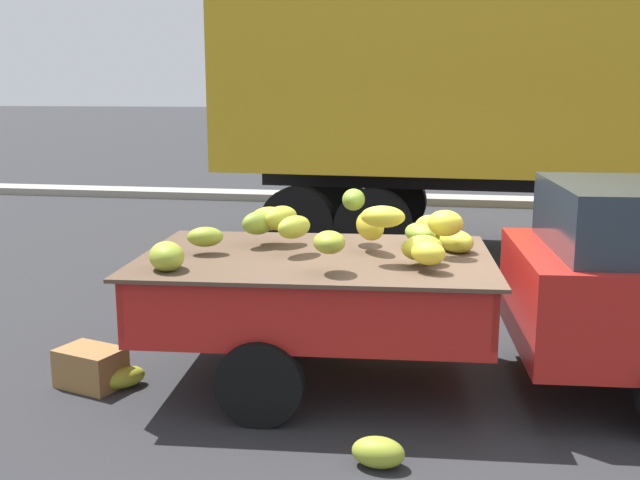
% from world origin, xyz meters
% --- Properties ---
extents(ground, '(220.00, 220.00, 0.00)m').
position_xyz_m(ground, '(0.00, 0.00, 0.00)').
color(ground, '#28282B').
extents(curb_strip, '(80.00, 0.80, 0.16)m').
position_xyz_m(curb_strip, '(0.00, 10.10, 0.08)').
color(curb_strip, gray).
rests_on(curb_strip, ground).
extents(pickup_truck, '(5.13, 2.23, 1.70)m').
position_xyz_m(pickup_truck, '(0.78, -0.04, 0.89)').
color(pickup_truck, '#B21E19').
rests_on(pickup_truck, ground).
extents(semi_trailer, '(12.10, 3.09, 3.95)m').
position_xyz_m(semi_trailer, '(2.40, 5.17, 2.54)').
color(semi_trailer, gold).
rests_on(semi_trailer, ground).
extents(fallen_banana_bunch_near_tailgate, '(0.40, 0.41, 0.17)m').
position_xyz_m(fallen_banana_bunch_near_tailgate, '(-2.71, -0.62, 0.09)').
color(fallen_banana_bunch_near_tailgate, '#A2A62A').
rests_on(fallen_banana_bunch_near_tailgate, ground).
extents(fallen_banana_bunch_by_wheel, '(0.37, 0.26, 0.20)m').
position_xyz_m(fallen_banana_bunch_by_wheel, '(-0.52, -1.55, 0.10)').
color(fallen_banana_bunch_by_wheel, '#96A52E').
rests_on(fallen_banana_bunch_by_wheel, ground).
extents(produce_crate, '(0.60, 0.50, 0.32)m').
position_xyz_m(produce_crate, '(-2.99, -0.64, 0.16)').
color(produce_crate, olive).
rests_on(produce_crate, ground).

